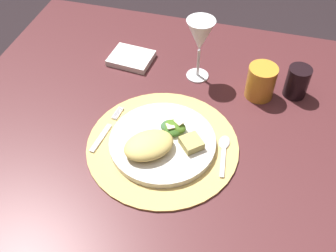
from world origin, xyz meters
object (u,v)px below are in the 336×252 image
at_px(dinner_plate, 163,142).
at_px(spoon, 224,148).
at_px(wine_glass, 200,37).
at_px(fork, 106,131).
at_px(napkin, 131,58).
at_px(dining_table, 165,160).
at_px(amber_tumbler, 261,82).
at_px(dark_tumbler, 297,82).

relative_size(dinner_plate, spoon, 2.03).
bearing_deg(wine_glass, fork, -122.09).
xyz_separation_m(fork, napkin, (-0.03, 0.30, 0.00)).
relative_size(spoon, wine_glass, 0.69).
distance_m(dining_table, spoon, 0.24).
height_order(dining_table, napkin, napkin).
xyz_separation_m(fork, spoon, (0.30, 0.02, 0.00)).
xyz_separation_m(dining_table, amber_tumbler, (0.22, 0.17, 0.21)).
bearing_deg(spoon, napkin, 140.24).
distance_m(dinner_plate, amber_tumbler, 0.32).
bearing_deg(napkin, wine_glass, -4.87).
bearing_deg(dark_tumbler, dinner_plate, -137.23).
relative_size(fork, spoon, 1.27).
height_order(dinner_plate, dark_tumbler, dark_tumbler).
height_order(dining_table, dark_tumbler, dark_tumbler).
bearing_deg(spoon, wine_glass, 115.35).
height_order(fork, amber_tumbler, amber_tumbler).
xyz_separation_m(wine_glass, amber_tumbler, (0.18, -0.03, -0.09)).
distance_m(dinner_plate, napkin, 0.35).
distance_m(dining_table, napkin, 0.32).
bearing_deg(fork, dark_tumbler, 31.40).
distance_m(dinner_plate, wine_glass, 0.31).
bearing_deg(dinner_plate, dining_table, 101.30).
bearing_deg(dark_tumbler, fork, -148.60).
height_order(dining_table, dinner_plate, dinner_plate).
height_order(dining_table, fork, fork).
relative_size(dinner_plate, amber_tumbler, 2.75).
relative_size(dining_table, dark_tumbler, 12.71).
distance_m(dinner_plate, spoon, 0.15).
bearing_deg(wine_glass, dinner_plate, -95.13).
xyz_separation_m(dining_table, wine_glass, (0.04, 0.20, 0.29)).
bearing_deg(dark_tumbler, napkin, 177.32).
xyz_separation_m(dinner_plate, amber_tumbler, (0.20, 0.25, 0.03)).
relative_size(amber_tumbler, dark_tumbler, 1.06).
relative_size(napkin, amber_tumbler, 1.31).
distance_m(fork, dark_tumbler, 0.53).
bearing_deg(amber_tumbler, dining_table, -142.42).
xyz_separation_m(amber_tumbler, dark_tumbler, (0.09, 0.03, -0.00)).
relative_size(dinner_plate, fork, 1.59).
distance_m(spoon, wine_glass, 0.31).
distance_m(fork, wine_glass, 0.35).
bearing_deg(amber_tumbler, fork, -145.37).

